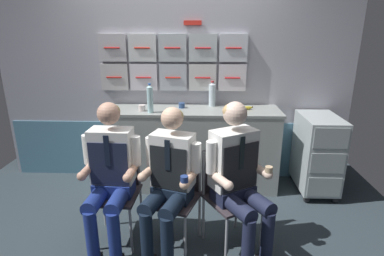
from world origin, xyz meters
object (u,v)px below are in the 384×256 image
at_px(service_trolley, 317,152).
at_px(folding_chair_right, 227,186).
at_px(crew_member_left, 110,172).
at_px(crew_member_center, 169,177).
at_px(folding_chair_center, 177,185).
at_px(snack_banana, 246,108).
at_px(crew_member_right, 239,174).
at_px(folding_chair_left, 117,181).
at_px(paper_cup_tan, 182,105).
at_px(water_bottle_clear, 150,99).

bearing_deg(service_trolley, folding_chair_right, -140.11).
relative_size(crew_member_left, crew_member_center, 1.02).
bearing_deg(crew_member_center, folding_chair_center, 72.14).
relative_size(crew_member_left, snack_banana, 7.33).
distance_m(service_trolley, folding_chair_center, 1.78).
distance_m(service_trolley, crew_member_left, 2.31).
bearing_deg(crew_member_left, crew_member_center, -5.90).
bearing_deg(crew_member_right, crew_member_center, -177.97).
bearing_deg(crew_member_left, snack_banana, 41.62).
height_order(service_trolley, folding_chair_left, service_trolley).
height_order(service_trolley, folding_chair_center, service_trolley).
xyz_separation_m(service_trolley, folding_chair_right, (-1.09, -0.91, 0.04)).
bearing_deg(crew_member_left, crew_member_right, -1.70).
bearing_deg(crew_member_center, folding_chair_right, 18.17).
distance_m(paper_cup_tan, snack_banana, 0.73).
relative_size(folding_chair_center, crew_member_center, 0.69).
relative_size(folding_chair_left, folding_chair_center, 1.00).
xyz_separation_m(folding_chair_right, water_bottle_clear, (-0.78, 0.85, 0.57)).
distance_m(service_trolley, crew_member_center, 1.91).
relative_size(folding_chair_left, water_bottle_clear, 2.66).
distance_m(crew_member_left, folding_chair_center, 0.58).
bearing_deg(folding_chair_center, crew_member_center, -107.86).
bearing_deg(paper_cup_tan, water_bottle_clear, -145.62).
bearing_deg(snack_banana, water_bottle_clear, -171.54).
bearing_deg(water_bottle_clear, paper_cup_tan, 34.38).
bearing_deg(paper_cup_tan, crew_member_center, -91.15).
relative_size(crew_member_right, snack_banana, 7.46).
bearing_deg(folding_chair_right, water_bottle_clear, 132.71).
height_order(folding_chair_left, water_bottle_clear, water_bottle_clear).
bearing_deg(crew_member_right, paper_cup_tan, 113.98).
relative_size(crew_member_right, water_bottle_clear, 4.01).
relative_size(folding_chair_left, snack_banana, 4.94).
bearing_deg(snack_banana, service_trolley, -6.22).
xyz_separation_m(crew_member_left, folding_chair_right, (0.97, 0.11, -0.17)).
bearing_deg(water_bottle_clear, folding_chair_center, -67.53).
bearing_deg(paper_cup_tan, crew_member_right, -66.02).
xyz_separation_m(service_trolley, water_bottle_clear, (-1.87, -0.07, 0.62)).
relative_size(service_trolley, folding_chair_right, 1.06).
xyz_separation_m(crew_member_center, crew_member_right, (0.56, 0.02, 0.03)).
bearing_deg(snack_banana, crew_member_left, -138.38).
xyz_separation_m(service_trolley, crew_member_right, (-1.01, -1.05, 0.23)).
bearing_deg(crew_member_right, water_bottle_clear, 131.23).
bearing_deg(service_trolley, folding_chair_left, -157.39).
bearing_deg(folding_chair_center, crew_member_right, -14.86).
relative_size(crew_member_center, folding_chair_right, 1.46).
relative_size(crew_member_left, folding_chair_center, 1.48).
height_order(service_trolley, water_bottle_clear, water_bottle_clear).
relative_size(crew_member_left, water_bottle_clear, 3.94).
distance_m(folding_chair_center, crew_member_center, 0.22).
distance_m(crew_member_center, paper_cup_tan, 1.26).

